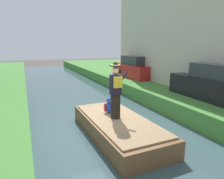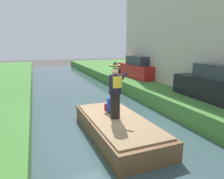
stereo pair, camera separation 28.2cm
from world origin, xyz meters
name	(u,v)px [view 1 (the left image)]	position (x,y,z in m)	size (l,w,h in m)	color
ground_plane	(111,132)	(0.00, 0.00, 0.00)	(80.00, 80.00, 0.00)	#4C4742
canal_water	(111,131)	(0.00, 0.00, 0.05)	(5.36, 48.00, 0.10)	#3D565B
boat	(118,127)	(0.00, -0.53, 0.40)	(1.89, 4.24, 0.61)	brown
person_pirate	(116,91)	(-0.05, -0.47, 1.64)	(0.61, 0.42, 1.85)	black
parrot_plush	(109,106)	(-0.04, 0.12, 0.95)	(0.36, 0.35, 0.57)	blue
parked_car_dark	(217,85)	(4.69, -0.36, 1.45)	(1.81, 4.05, 1.50)	black
parked_car_red	(135,68)	(4.69, 6.47, 1.45)	(1.77, 4.03, 1.50)	red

